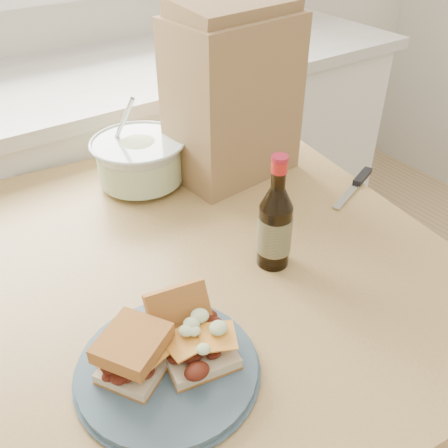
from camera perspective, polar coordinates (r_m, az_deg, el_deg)
cabinet_run at (r=1.83m, az=-16.30°, el=1.57°), size 2.50×0.64×0.94m
dining_table at (r=1.06m, az=-3.91°, el=-9.41°), size 1.12×1.12×0.83m
plate at (r=0.79m, az=-6.47°, el=-16.13°), size 0.27×0.27×0.02m
sandwich_left at (r=0.76m, az=-10.25°, el=-14.31°), size 0.13×0.12×0.07m
sandwich_right at (r=0.78m, az=-3.69°, el=-12.61°), size 0.12×0.16×0.09m
coleslaw_bowl at (r=1.20m, az=-9.59°, el=6.91°), size 0.22×0.22×0.22m
beer_bottle at (r=0.92m, az=5.85°, el=-0.18°), size 0.06×0.06×0.23m
knife at (r=1.25m, az=15.13°, el=4.75°), size 0.20×0.09×0.01m
paper_bag at (r=1.19m, az=1.02°, el=14.07°), size 0.30×0.21×0.37m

